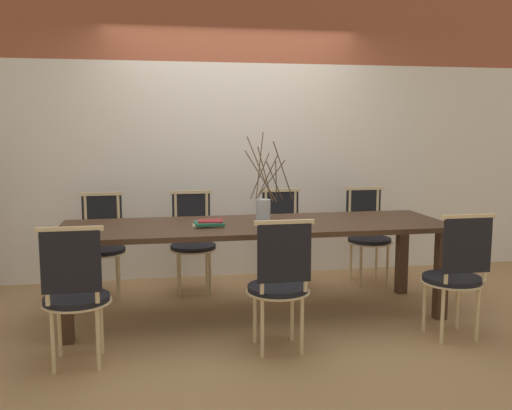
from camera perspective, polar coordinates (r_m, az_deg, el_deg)
The scene contains 12 objects.
ground_plane at distance 4.76m, azimuth 0.00°, elevation -10.89°, with size 16.00×16.00×0.00m, color #A87F51.
wall_rear at distance 5.81m, azimuth -2.43°, elevation 8.54°, with size 12.00×0.06×3.20m.
dining_table at distance 4.59m, azimuth 0.00°, elevation -2.89°, with size 3.08×0.93×0.76m.
chair_near_leftend at distance 3.82m, azimuth -17.63°, elevation -8.25°, with size 0.44×0.44×0.93m.
chair_near_left at distance 3.88m, azimuth 2.38°, elevation -7.61°, with size 0.44×0.44×0.93m.
chair_near_center at distance 4.35m, azimuth 19.36°, elevation -6.35°, with size 0.44×0.44×0.93m.
chair_far_leftend at distance 5.34m, azimuth -15.15°, elevation -3.60°, with size 0.44×0.44×0.93m.
chair_far_left at distance 5.33m, azimuth -6.35°, elevation -3.38°, with size 0.44×0.44×0.93m.
chair_far_center at distance 5.46m, azimuth 2.75°, elevation -3.07°, with size 0.44×0.44×0.93m.
chair_far_right at distance 5.72m, azimuth 11.10°, elevation -2.72°, with size 0.44×0.44×0.93m.
vase_centerpiece at distance 4.61m, azimuth 0.76°, elevation -0.23°, with size 0.42×0.44×0.73m.
book_stack at distance 4.47m, azimuth -4.70°, elevation -1.84°, with size 0.26×0.20×0.05m.
Camera 1 is at (-0.83, -4.43, 1.53)m, focal length 40.00 mm.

